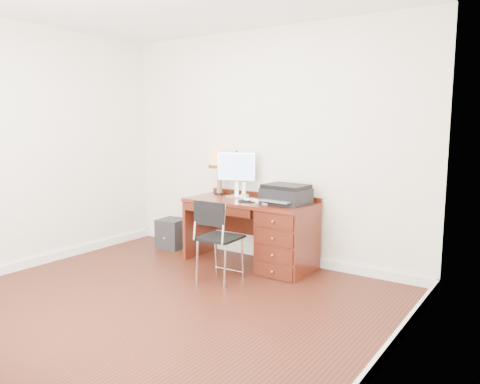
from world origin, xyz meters
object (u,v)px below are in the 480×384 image
Objects in this scene: monitor at (237,169)px; chair at (216,233)px; desk at (274,233)px; leg_lamp at (219,161)px; printer at (286,194)px; phone at (244,193)px; equipment_box at (172,233)px.

chair is at bearing -87.66° from monitor.
desk is 2.71× the size of leg_lamp.
leg_lamp is 0.65× the size of chair.
desk is at bearing -161.00° from printer.
equipment_box is at bearing 171.01° from phone.
printer is 2.76× the size of phone.
leg_lamp is at bearing 154.40° from monitor.
leg_lamp is at bearing 157.96° from phone.
equipment_box is (-1.55, 0.03, -0.22)m from desk.
printer is 1.32× the size of equipment_box.
leg_lamp is 1.24m from chair.
chair is at bearing -114.22° from printer.
leg_lamp reaches higher than chair.
printer is at bearing 14.08° from desk.
desk is 0.46m from printer.
monitor is 0.62× the size of chair.
desk is at bearing 64.64° from chair.
equipment_box is at bearing -168.08° from leg_lamp.
monitor is at bearing 167.28° from desk.
monitor is 2.88× the size of phone.
monitor is at bearing 1.34° from equipment_box.
leg_lamp is at bearing 177.05° from printer.
monitor reaches higher than phone.
printer is (0.13, 0.03, 0.44)m from desk.
phone is (-0.47, 0.11, 0.39)m from desk.
equipment_box is at bearing 178.92° from desk.
chair is (0.19, -0.80, -0.29)m from phone.
desk reaches higher than equipment_box.
phone is at bearing 177.79° from printer.
leg_lamp is at bearing 169.05° from desk.
printer is 1.06m from leg_lamp.
phone is at bearing -8.95° from leg_lamp.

